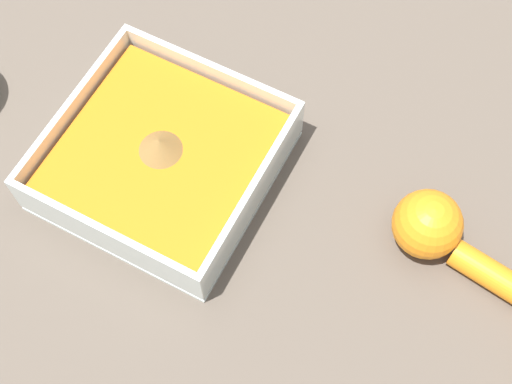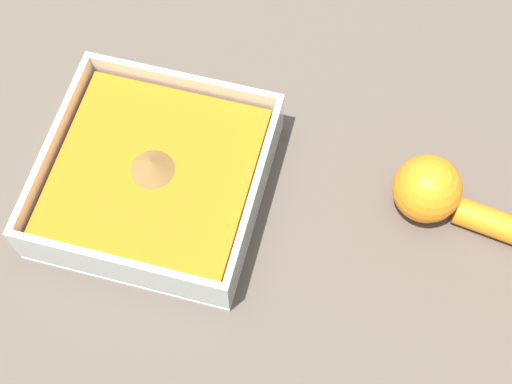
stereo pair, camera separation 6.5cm
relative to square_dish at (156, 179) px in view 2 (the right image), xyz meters
The scene contains 3 objects.
ground_plane 0.06m from the square_dish, 52.73° to the right, with size 4.00×4.00×0.00m, color brown.
square_dish is the anchor object (origin of this frame).
lemon_squeezer 0.28m from the square_dish, behind, with size 0.21×0.07×0.06m.
Camera 2 is at (-0.20, 0.31, 0.61)m, focal length 50.00 mm.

